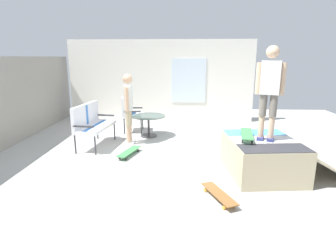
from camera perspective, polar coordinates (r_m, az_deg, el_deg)
The scene contains 11 objects.
ground_plane at distance 5.76m, azimuth 0.84°, elevation -7.80°, with size 12.00×12.00×0.10m, color #B2B2AD.
house_facade at distance 9.19m, azimuth -1.36°, elevation 9.23°, with size 0.23×6.00×2.64m.
skate_ramp at distance 5.38m, azimuth 19.11°, elevation -5.93°, with size 1.63×2.16×0.65m.
patio_bench at distance 6.80m, azimuth -15.61°, elevation 0.97°, with size 1.31×0.70×1.02m.
patio_chair_near_house at distance 7.93m, azimuth -7.96°, elevation 3.17°, with size 0.65×0.59×1.02m.
patio_table at distance 7.44m, azimuth -4.03°, elevation 0.90°, with size 0.90×0.90×0.57m.
person_watching at distance 6.76m, azimuth -8.20°, elevation 4.57°, with size 0.48×0.25×1.70m.
person_skater at distance 5.07m, azimuth 20.24°, elevation 7.57°, with size 0.32×0.46×1.63m.
skateboard_by_bench at distance 6.11m, azimuth -8.01°, elevation -5.26°, with size 0.82×0.43×0.10m.
skateboard_spare at distance 4.36m, azimuth 10.45°, elevation -13.63°, with size 0.81×0.50×0.10m.
skateboard_on_ramp at distance 5.20m, azimuth 15.92°, elevation -1.63°, with size 0.82×0.34×0.10m.
Camera 1 is at (-5.34, -0.18, 2.09)m, focal length 29.56 mm.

